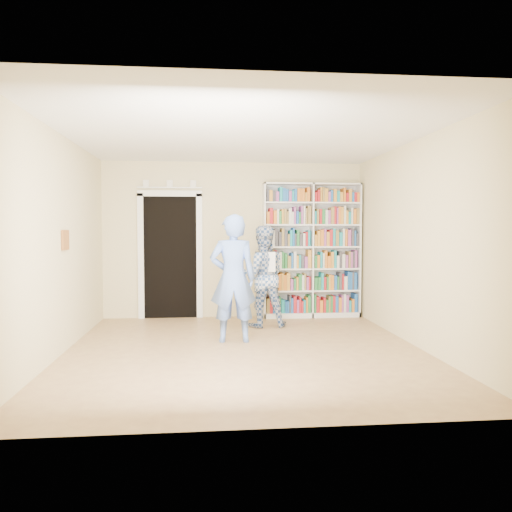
% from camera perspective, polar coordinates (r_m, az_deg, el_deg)
% --- Properties ---
extents(floor, '(5.00, 5.00, 0.00)m').
position_cam_1_polar(floor, '(6.42, -1.28, -10.74)').
color(floor, '#8E6644').
rests_on(floor, ground).
extents(ceiling, '(5.00, 5.00, 0.00)m').
position_cam_1_polar(ceiling, '(6.35, -1.31, 13.66)').
color(ceiling, white).
rests_on(ceiling, wall_back).
extents(wall_back, '(4.50, 0.00, 4.50)m').
position_cam_1_polar(wall_back, '(8.74, -2.55, 1.85)').
color(wall_back, beige).
rests_on(wall_back, floor).
extents(wall_left, '(0.00, 5.00, 5.00)m').
position_cam_1_polar(wall_left, '(6.47, -21.59, 1.24)').
color(wall_left, beige).
rests_on(wall_left, floor).
extents(wall_right, '(0.00, 5.00, 5.00)m').
position_cam_1_polar(wall_right, '(6.79, 17.99, 1.37)').
color(wall_right, beige).
rests_on(wall_right, floor).
extents(bookshelf, '(1.70, 0.32, 2.33)m').
position_cam_1_polar(bookshelf, '(8.76, 6.36, 0.71)').
color(bookshelf, white).
rests_on(bookshelf, floor).
extents(doorway, '(1.10, 0.08, 2.43)m').
position_cam_1_polar(doorway, '(8.73, -9.77, 0.68)').
color(doorway, black).
rests_on(doorway, floor).
extents(wall_art, '(0.03, 0.25, 0.25)m').
position_cam_1_polar(wall_art, '(6.66, -20.96, 1.72)').
color(wall_art, brown).
rests_on(wall_art, wall_left).
extents(man_blue, '(0.64, 0.43, 1.74)m').
position_cam_1_polar(man_blue, '(6.79, -2.65, -2.56)').
color(man_blue, '#6387DC').
rests_on(man_blue, floor).
extents(man_plaid, '(0.80, 0.64, 1.59)m').
position_cam_1_polar(man_plaid, '(7.85, 0.73, -2.33)').
color(man_plaid, '#2F5291').
rests_on(man_plaid, floor).
extents(paper_sheet, '(0.21, 0.06, 0.31)m').
position_cam_1_polar(paper_sheet, '(7.62, 1.42, -0.68)').
color(paper_sheet, white).
rests_on(paper_sheet, man_plaid).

